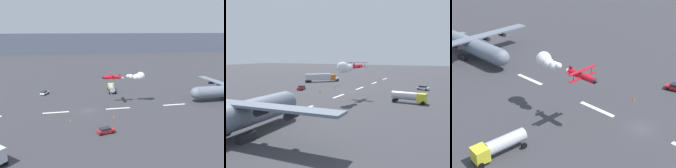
{
  "view_description": "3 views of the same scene",
  "coord_description": "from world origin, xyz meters",
  "views": [
    {
      "loc": [
        -6.87,
        -72.1,
        25.13
      ],
      "look_at": [
        9.03,
        5.75,
        6.87
      ],
      "focal_mm": 38.4,
      "sensor_mm": 36.0,
      "label": 1
    },
    {
      "loc": [
        78.82,
        30.83,
        12.71
      ],
      "look_at": [
        9.24,
        -0.45,
        3.65
      ],
      "focal_mm": 40.11,
      "sensor_mm": 36.0,
      "label": 2
    },
    {
      "loc": [
        -23.79,
        44.42,
        32.12
      ],
      "look_at": [
        18.65,
        0.0,
        2.44
      ],
      "focal_mm": 53.03,
      "sensor_mm": 36.0,
      "label": 3
    }
  ],
  "objects": [
    {
      "name": "ground_plane",
      "position": [
        0.0,
        0.0,
        0.0
      ],
      "size": [
        440.0,
        440.0,
        0.0
      ],
      "primitive_type": "plane",
      "color": "#38383D",
      "rests_on": "ground"
    },
    {
      "name": "runway_stripe_2",
      "position": [
        -9.85,
        0.0,
        0.01
      ],
      "size": [
        8.0,
        0.9,
        0.01
      ],
      "primitive_type": "cube",
      "color": "white",
      "rests_on": "ground"
    },
    {
      "name": "runway_stripe_3",
      "position": [
        9.85,
        0.0,
        0.01
      ],
      "size": [
        8.0,
        0.9,
        0.01
      ],
      "primitive_type": "cube",
      "color": "white",
      "rests_on": "ground"
    },
    {
      "name": "runway_stripe_4",
      "position": [
        29.55,
        0.0,
        0.01
      ],
      "size": [
        8.0,
        0.9,
        0.01
      ],
      "primitive_type": "cube",
      "color": "white",
      "rests_on": "ground"
    },
    {
      "name": "mountain_ridge_distant",
      "position": [
        0.0,
        188.59,
        10.45
      ],
      "size": [
        396.0,
        16.0,
        20.9
      ],
      "primitive_type": "cube",
      "color": "slate",
      "rests_on": "ground"
    },
    {
      "name": "stunt_biplane_red",
      "position": [
        16.49,
        5.43,
        9.21
      ],
      "size": [
        15.02,
        6.18,
        2.95
      ],
      "color": "red"
    },
    {
      "name": "fuel_tanker_truck",
      "position": [
        12.01,
        21.38,
        1.74
      ],
      "size": [
        3.57,
        9.02,
        2.9
      ],
      "color": "yellow",
      "rests_on": "ground"
    },
    {
      "name": "followme_car_yellow",
      "position": [
        2.6,
        -18.0,
        0.81
      ],
      "size": [
        4.58,
        2.81,
        1.52
      ],
      "color": "#B21E23",
      "rests_on": "ground"
    },
    {
      "name": "airport_staff_sedan",
      "position": [
        -14.78,
        22.3,
        0.81
      ],
      "size": [
        3.2,
        4.61,
        1.52
      ],
      "color": "white",
      "rests_on": "ground"
    },
    {
      "name": "traffic_cone_near",
      "position": [
        -5.58,
        -8.3,
        0.38
      ],
      "size": [
        0.44,
        0.44,
        0.75
      ],
      "primitive_type": "cone",
      "color": "orange",
      "rests_on": "ground"
    },
    {
      "name": "traffic_cone_far",
      "position": [
        6.8,
        -8.05,
        0.38
      ],
      "size": [
        0.44,
        0.44,
        0.75
      ],
      "primitive_type": "cone",
      "color": "orange",
      "rests_on": "ground"
    }
  ]
}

